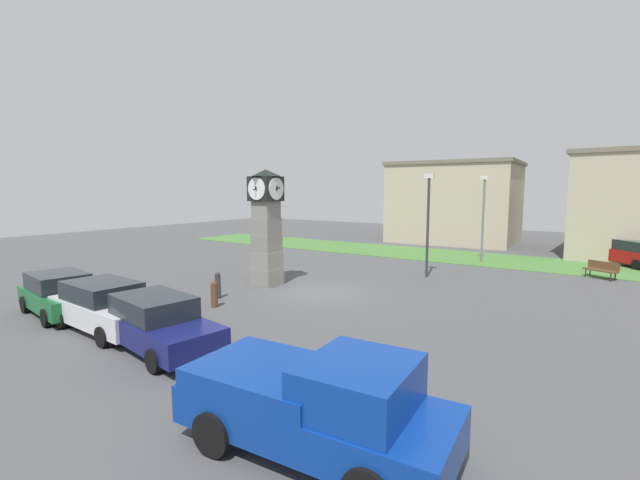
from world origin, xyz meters
name	(u,v)px	position (x,y,z in m)	size (l,w,h in m)	color
ground_plane	(317,292)	(0.00, 0.00, 0.00)	(76.44, 76.44, 0.00)	#4C4C4F
clock_tower	(266,226)	(-2.97, -0.05, 2.93)	(1.76, 1.76, 5.63)	gray
bollard_near_tower	(214,294)	(-2.03, -4.30, 0.54)	(0.28, 0.28, 1.06)	brown
bollard_mid_row	(218,285)	(-2.98, -3.24, 0.58)	(0.25, 0.25, 1.15)	#333338
car_navy_sedan	(60,294)	(-6.10, -8.19, 0.78)	(4.36, 2.41, 1.54)	#19602D
car_near_tower	(106,306)	(-2.89, -8.23, 0.81)	(4.68, 2.18, 1.60)	silver
car_by_building	(158,323)	(0.10, -8.37, 0.80)	(4.64, 2.46, 1.57)	navy
car_end_of_row	(635,253)	(12.27, 16.33, 0.82)	(4.23, 4.37, 1.62)	#A51111
pickup_truck	(316,402)	(6.72, -9.86, 0.93)	(5.06, 2.46, 1.85)	navy
bench	(601,269)	(10.67, 10.92, 0.52)	(1.66, 1.24, 0.90)	brown
pedestrian_by_cars	(269,243)	(-8.76, 6.78, 0.97)	(0.47, 0.41, 1.69)	gold
street_lamp_near_road	(428,217)	(2.91, 6.11, 3.23)	(0.50, 0.24, 5.50)	#333338
street_lamp_far_side	(483,212)	(4.18, 12.61, 3.25)	(0.50, 0.24, 5.54)	slate
warehouse_blue_far	(455,202)	(-0.79, 23.34, 3.55)	(10.85, 9.37, 7.09)	#B7A88E
grass_verge_far	(444,256)	(1.31, 14.01, 0.02)	(45.86, 6.05, 0.04)	#477A38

